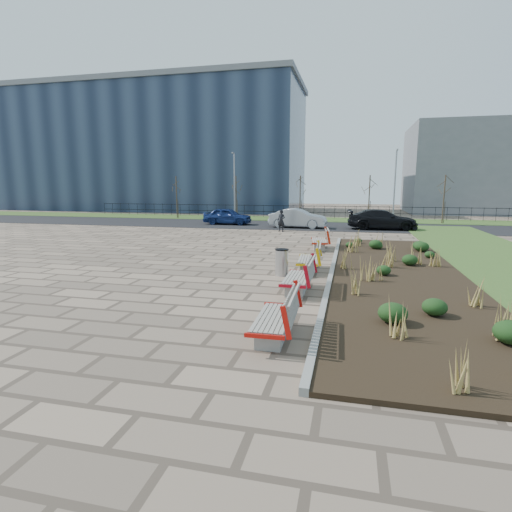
% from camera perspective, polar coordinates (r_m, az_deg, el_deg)
% --- Properties ---
extents(ground, '(120.00, 120.00, 0.00)m').
position_cam_1_polar(ground, '(11.19, -11.17, -6.88)').
color(ground, '#88715D').
rests_on(ground, ground).
extents(planting_bed, '(4.50, 18.00, 0.10)m').
position_cam_1_polar(planting_bed, '(15.15, 19.63, -2.60)').
color(planting_bed, black).
rests_on(planting_bed, ground).
extents(planting_curb, '(0.16, 18.00, 0.15)m').
position_cam_1_polar(planting_curb, '(15.06, 10.79, -2.16)').
color(planting_curb, gray).
rests_on(planting_curb, ground).
extents(grass_verge_far, '(80.00, 5.00, 0.04)m').
position_cam_1_polar(grass_verge_far, '(38.11, 6.53, 5.26)').
color(grass_verge_far, '#33511E').
rests_on(grass_verge_far, ground).
extents(road, '(80.00, 7.00, 0.02)m').
position_cam_1_polar(road, '(32.19, 5.24, 4.37)').
color(road, black).
rests_on(road, ground).
extents(bench_a, '(0.95, 2.12, 1.00)m').
position_cam_1_polar(bench_a, '(8.59, 2.51, -8.46)').
color(bench_a, red).
rests_on(bench_a, ground).
extents(bench_b, '(0.91, 2.10, 1.00)m').
position_cam_1_polar(bench_b, '(12.26, 5.92, -2.81)').
color(bench_b, '#AB0B19').
rests_on(bench_b, ground).
extents(bench_c, '(1.02, 2.15, 1.00)m').
position_cam_1_polar(bench_c, '(15.29, 7.44, -0.25)').
color(bench_c, '#EDB50C').
rests_on(bench_c, ground).
extents(bench_d, '(1.13, 2.19, 1.00)m').
position_cam_1_polar(bench_d, '(20.55, 9.01, 2.38)').
color(bench_d, '#A91F0B').
rests_on(bench_d, ground).
extents(litter_bin, '(0.47, 0.47, 0.95)m').
position_cam_1_polar(litter_bin, '(14.41, 3.71, -0.94)').
color(litter_bin, '#B2B2B7').
rests_on(litter_bin, ground).
extents(pedestrian, '(0.64, 0.51, 1.52)m').
position_cam_1_polar(pedestrian, '(27.92, 3.62, 5.06)').
color(pedestrian, black).
rests_on(pedestrian, ground).
extents(car_blue, '(3.95, 1.61, 1.34)m').
position_cam_1_polar(car_blue, '(32.92, -4.08, 5.71)').
color(car_blue, navy).
rests_on(car_blue, road).
extents(car_silver, '(4.40, 1.77, 1.42)m').
position_cam_1_polar(car_silver, '(30.47, 5.99, 5.39)').
color(car_silver, '#A0A2A7').
rests_on(car_silver, road).
extents(car_black, '(5.07, 2.33, 1.44)m').
position_cam_1_polar(car_black, '(30.56, 17.57, 5.00)').
color(car_black, black).
rests_on(car_black, road).
extents(tree_a, '(1.40, 1.40, 4.00)m').
position_cam_1_polar(tree_a, '(39.82, -11.28, 8.25)').
color(tree_a, '#4C3D2D').
rests_on(tree_a, grass_verge_far).
extents(tree_b, '(1.40, 1.40, 4.00)m').
position_cam_1_polar(tree_b, '(37.72, -2.87, 8.34)').
color(tree_b, '#4C3D2D').
rests_on(tree_b, grass_verge_far).
extents(tree_c, '(1.40, 1.40, 4.00)m').
position_cam_1_polar(tree_c, '(36.51, 6.31, 8.23)').
color(tree_c, '#4C3D2D').
rests_on(tree_c, grass_verge_far).
extents(tree_d, '(1.40, 1.40, 4.00)m').
position_cam_1_polar(tree_d, '(36.26, 15.85, 7.89)').
color(tree_d, '#4C3D2D').
rests_on(tree_d, grass_verge_far).
extents(tree_e, '(1.40, 1.40, 4.00)m').
position_cam_1_polar(tree_e, '(36.99, 25.24, 7.35)').
color(tree_e, '#4C3D2D').
rests_on(tree_e, grass_verge_far).
extents(lamp_west, '(0.24, 0.60, 6.00)m').
position_cam_1_polar(lamp_west, '(37.22, -3.10, 9.85)').
color(lamp_west, gray).
rests_on(lamp_west, grass_verge_far).
extents(lamp_east, '(0.24, 0.60, 6.00)m').
position_cam_1_polar(lamp_east, '(35.88, 19.19, 9.30)').
color(lamp_east, gray).
rests_on(lamp_east, grass_verge_far).
extents(railing_fence, '(44.00, 0.10, 1.20)m').
position_cam_1_polar(railing_fence, '(39.55, 6.81, 6.33)').
color(railing_fence, black).
rests_on(railing_fence, grass_verge_far).
extents(building_glass, '(40.00, 14.00, 15.00)m').
position_cam_1_polar(building_glass, '(56.50, -15.15, 14.16)').
color(building_glass, '#192338').
rests_on(building_glass, ground).
extents(building_grey, '(18.00, 12.00, 10.00)m').
position_cam_1_polar(building_grey, '(54.00, 30.59, 10.66)').
color(building_grey, slate).
rests_on(building_grey, ground).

